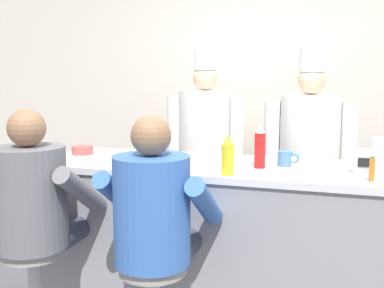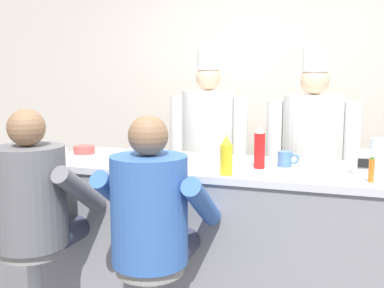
% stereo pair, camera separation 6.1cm
% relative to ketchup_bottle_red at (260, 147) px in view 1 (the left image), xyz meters
% --- Properties ---
extents(wall_back, '(10.00, 0.06, 2.70)m').
position_rel_ketchup_bottle_red_xyz_m(wall_back, '(-0.21, 1.59, 0.19)').
color(wall_back, beige).
rests_on(wall_back, ground_plane).
extents(diner_counter, '(2.34, 0.74, 1.04)m').
position_rel_ketchup_bottle_red_xyz_m(diner_counter, '(-0.21, 0.05, -0.64)').
color(diner_counter, gray).
rests_on(diner_counter, ground_plane).
extents(ketchup_bottle_red, '(0.06, 0.06, 0.26)m').
position_rel_ketchup_bottle_red_xyz_m(ketchup_bottle_red, '(0.00, 0.00, 0.00)').
color(ketchup_bottle_red, red).
rests_on(ketchup_bottle_red, diner_counter).
extents(mustard_bottle_yellow, '(0.07, 0.07, 0.22)m').
position_rel_ketchup_bottle_red_xyz_m(mustard_bottle_yellow, '(-0.13, -0.24, -0.02)').
color(mustard_bottle_yellow, yellow).
rests_on(mustard_bottle_yellow, diner_counter).
extents(hot_sauce_bottle_orange, '(0.03, 0.03, 0.13)m').
position_rel_ketchup_bottle_red_xyz_m(hot_sauce_bottle_orange, '(0.59, -0.17, -0.06)').
color(hot_sauce_bottle_orange, orange).
rests_on(hot_sauce_bottle_orange, diner_counter).
extents(water_pitcher_clear, '(0.13, 0.11, 0.18)m').
position_rel_ketchup_bottle_red_xyz_m(water_pitcher_clear, '(0.66, 0.15, -0.03)').
color(water_pitcher_clear, silver).
rests_on(water_pitcher_clear, diner_counter).
extents(breakfast_plate, '(0.23, 0.23, 0.05)m').
position_rel_ketchup_bottle_red_xyz_m(breakfast_plate, '(-0.83, 0.05, -0.11)').
color(breakfast_plate, white).
rests_on(breakfast_plate, diner_counter).
extents(cereal_bowl, '(0.14, 0.14, 0.05)m').
position_rel_ketchup_bottle_red_xyz_m(cereal_bowl, '(-1.24, 0.12, -0.09)').
color(cereal_bowl, '#B24C47').
rests_on(cereal_bowl, diner_counter).
extents(coffee_mug_blue, '(0.13, 0.08, 0.09)m').
position_rel_ketchup_bottle_red_xyz_m(coffee_mug_blue, '(0.14, 0.10, -0.07)').
color(coffee_mug_blue, '#4C7AB2').
rests_on(coffee_mug_blue, diner_counter).
extents(coffee_mug_white, '(0.13, 0.08, 0.09)m').
position_rel_ketchup_bottle_red_xyz_m(coffee_mug_white, '(-1.30, -0.11, -0.07)').
color(coffee_mug_white, white).
rests_on(coffee_mug_white, diner_counter).
extents(napkin_dispenser_chrome, '(0.11, 0.07, 0.14)m').
position_rel_ketchup_bottle_red_xyz_m(napkin_dispenser_chrome, '(0.57, 0.00, -0.05)').
color(napkin_dispenser_chrome, silver).
rests_on(napkin_dispenser_chrome, diner_counter).
extents(diner_seated_grey, '(0.58, 0.57, 1.40)m').
position_rel_ketchup_bottle_red_xyz_m(diner_seated_grey, '(-1.12, -0.58, -0.28)').
color(diner_seated_grey, '#B2B5BA').
rests_on(diner_seated_grey, ground_plane).
extents(diner_seated_blue, '(0.57, 0.56, 1.39)m').
position_rel_ketchup_bottle_red_xyz_m(diner_seated_blue, '(-0.42, -0.58, -0.29)').
color(diner_seated_blue, '#B2B5BA').
rests_on(diner_seated_blue, ground_plane).
extents(cook_in_whites_near, '(0.70, 0.45, 1.80)m').
position_rel_ketchup_bottle_red_xyz_m(cook_in_whites_near, '(-0.67, 1.20, -0.17)').
color(cook_in_whites_near, '#232328').
rests_on(cook_in_whites_near, ground_plane).
extents(cook_in_whites_far, '(0.69, 0.45, 1.78)m').
position_rel_ketchup_bottle_red_xyz_m(cook_in_whites_far, '(0.23, 0.93, -0.19)').
color(cook_in_whites_far, '#232328').
rests_on(cook_in_whites_far, ground_plane).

